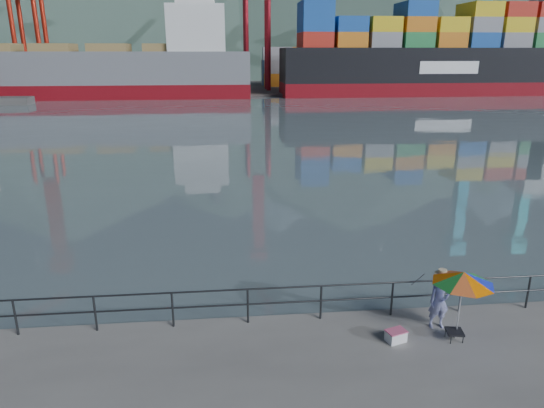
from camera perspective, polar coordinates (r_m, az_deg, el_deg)
The scene contains 12 objects.
harbor_water at distance 140.11m, azimuth -5.22°, elevation 14.58°, with size 500.00×280.00×0.00m, color slate.
far_dock at distance 103.80m, azimuth 0.73°, elevation 13.64°, with size 200.00×40.00×0.40m, color #514F4C.
guardrail at distance 13.42m, azimuth 1.50°, elevation -11.62°, with size 22.00×0.06×1.03m.
port_cranes at distance 99.79m, azimuth 14.45°, elevation 22.17°, with size 116.00×28.00×38.40m.
container_stacks at distance 109.64m, azimuth 13.25°, elevation 14.99°, with size 58.00×8.40×7.80m.
fisherman at distance 13.75m, azimuth 19.08°, elevation -10.74°, with size 0.56×0.37×1.53m, color navy.
beach_umbrella at distance 12.99m, azimuth 21.60°, elevation -8.09°, with size 1.61×1.61×1.87m.
folding_stool at distance 13.62m, azimuth 20.65°, elevation -14.23°, with size 0.47×0.47×0.27m.
cooler_bag at distance 13.14m, azimuth 14.36°, elevation -14.85°, with size 0.48×0.32×0.28m, color silver.
fishing_rod at distance 14.82m, azimuth 16.43°, elevation -11.68°, with size 0.02×0.02×1.99m, color black.
bulk_carrier at distance 84.43m, azimuth -17.65°, elevation 14.82°, with size 46.00×7.96×14.50m.
container_ship at distance 92.24m, azimuth 19.94°, elevation 15.82°, with size 54.10×9.02×18.10m.
Camera 1 is at (-1.50, -9.92, 7.06)m, focal length 32.00 mm.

